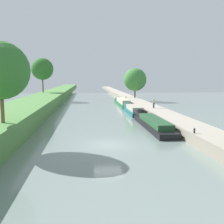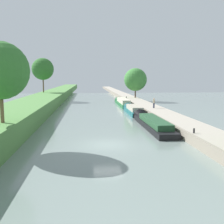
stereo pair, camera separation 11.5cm
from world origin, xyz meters
The scene contains 12 objects.
ground_plane centered at (0.00, 0.00, 0.00)m, with size 160.00×160.00×0.00m, color slate.
right_towpath centered at (9.34, 0.00, 0.46)m, with size 3.63×260.00×0.91m.
stone_quay centered at (7.40, 0.00, 0.48)m, with size 0.25×260.00×0.96m.
narrowboat_black centered at (5.97, 8.20, 0.49)m, with size 2.12×14.30×2.01m.
narrowboat_teal centered at (5.90, 20.45, 0.55)m, with size 2.05×10.42×2.03m.
narrowboat_green centered at (5.99, 34.20, 0.59)m, with size 2.01×15.16×2.12m.
tree_rightbank_midnear centered at (10.38, 42.68, 5.46)m, with size 5.71×5.71×7.41m.
tree_leftbank_downstream centered at (-8.77, -0.40, 6.46)m, with size 4.74×4.74×6.66m.
tree_leftbank_upstream centered at (-12.94, 46.17, 8.13)m, with size 5.56×5.56×8.74m.
person_walking centered at (9.27, 19.71, 1.78)m, with size 0.34×0.34×1.66m.
mooring_bollard_near centered at (7.82, -0.25, 1.14)m, with size 0.16×0.16×0.45m.
mooring_bollard_far centered at (7.82, 40.84, 1.14)m, with size 0.16×0.16×0.45m.
Camera 1 is at (-1.85, -22.57, 5.87)m, focal length 41.91 mm.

